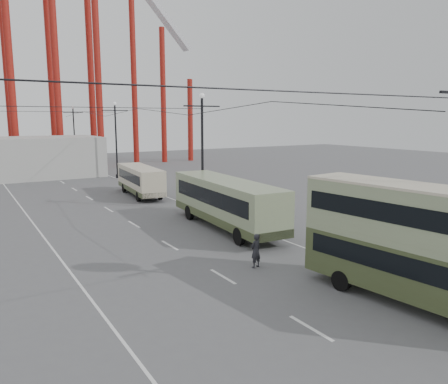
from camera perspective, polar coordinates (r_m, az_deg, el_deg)
ground at (r=18.46m, az=9.28°, el=-14.00°), size 160.00×160.00×0.00m
road_markings at (r=34.81m, az=-13.53°, el=-2.85°), size 12.52×120.00×0.01m
lamp_post_mid at (r=35.10m, az=-2.85°, el=5.22°), size 3.20×0.44×9.32m
lamp_post_far at (r=55.39m, az=-13.91°, el=6.56°), size 3.20×0.44×9.32m
lamp_post_distant at (r=76.63m, az=-18.96°, el=7.09°), size 3.20×0.44×9.32m
roller_coaster at (r=71.86m, az=-25.60°, el=21.22°), size 52.95×5.00×55.48m
fairground_shed at (r=60.14m, az=-26.50°, el=3.97°), size 22.00×10.00×5.00m
double_decker_bus at (r=18.71m, az=23.42°, el=-5.62°), size 3.29×9.16×4.81m
single_decker_green at (r=29.29m, az=0.28°, el=-1.21°), size 3.47×11.81×3.29m
single_decker_cream at (r=42.54m, az=-10.87°, el=1.62°), size 3.08×9.12×2.78m
pedestrian at (r=21.89m, az=4.16°, el=-7.66°), size 0.71×0.55×1.73m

